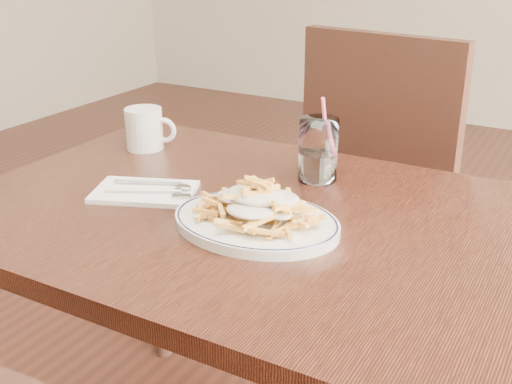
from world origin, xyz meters
The scene contains 8 objects.
table centered at (0.00, 0.00, 0.67)m, with size 1.20×0.80×0.75m.
chair_far centered at (0.02, 0.77, 0.57)m, with size 0.52×0.52×1.00m.
fries_plate centered at (0.02, -0.07, 0.76)m, with size 0.38×0.35×0.02m.
loaded_fries centered at (0.02, -0.07, 0.80)m, with size 0.22×0.18×0.06m.
napkin centered at (-0.25, -0.04, 0.76)m, with size 0.20×0.13×0.01m, color white.
cutlery centered at (-0.25, -0.03, 0.76)m, with size 0.19×0.15×0.01m.
water_glass centered at (0.02, 0.21, 0.81)m, with size 0.08×0.08×0.18m.
coffee_mug centered at (-0.44, 0.20, 0.80)m, with size 0.13×0.09×0.10m.
Camera 1 is at (0.54, -0.98, 1.25)m, focal length 45.00 mm.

